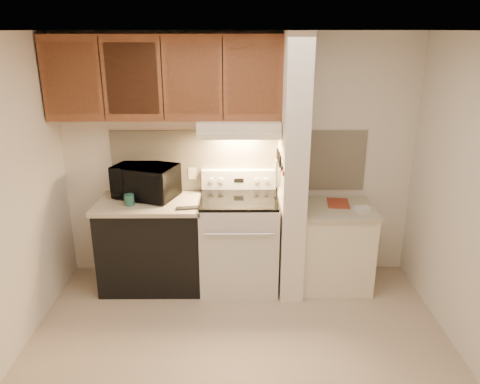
{
  "coord_description": "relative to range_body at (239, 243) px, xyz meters",
  "views": [
    {
      "loc": [
        -0.02,
        -3.14,
        2.51
      ],
      "look_at": [
        0.01,
        0.75,
        1.15
      ],
      "focal_mm": 35.0,
      "sensor_mm": 36.0,
      "label": 1
    }
  ],
  "objects": [
    {
      "name": "hood_lip",
      "position": [
        0.0,
        -0.08,
        1.12
      ],
      "size": [
        0.78,
        0.04,
        0.06
      ],
      "primitive_type": "cube",
      "color": "#F2E9CD",
      "rests_on": "range_hood"
    },
    {
      "name": "cab_door_c",
      "position": [
        -0.42,
        0.01,
        1.62
      ],
      "size": [
        0.46,
        0.01,
        0.63
      ],
      "primitive_type": "cube",
      "color": "brown",
      "rests_on": "upper_cabinets"
    },
    {
      "name": "pillar_trim",
      "position": [
        0.39,
        -0.01,
        0.84
      ],
      "size": [
        0.01,
        0.7,
        0.04
      ],
      "primitive_type": "cube",
      "color": "brown",
      "rests_on": "partition_pillar"
    },
    {
      "name": "cooktop",
      "position": [
        0.0,
        0.0,
        0.48
      ],
      "size": [
        0.74,
        0.64,
        0.03
      ],
      "primitive_type": "cube",
      "color": "black",
      "rests_on": "range_body"
    },
    {
      "name": "left_countertop",
      "position": [
        -0.88,
        0.01,
        0.43
      ],
      "size": [
        1.04,
        0.67,
        0.04
      ],
      "primitive_type": "cube",
      "color": "#C3B89B",
      "rests_on": "dishwasher_front"
    },
    {
      "name": "oven_mitt",
      "position": [
        0.38,
        0.17,
        0.69
      ],
      "size": [
        0.03,
        0.11,
        0.27
      ],
      "primitive_type": "cube",
      "color": "slate",
      "rests_on": "partition_pillar"
    },
    {
      "name": "knife_blade_e",
      "position": [
        0.38,
        0.11,
        0.75
      ],
      "size": [
        0.01,
        0.04,
        0.18
      ],
      "primitive_type": "cube",
      "color": "silver",
      "rests_on": "knife_strip"
    },
    {
      "name": "knife_handle_d",
      "position": [
        0.38,
        0.02,
        0.91
      ],
      "size": [
        0.02,
        0.02,
        0.1
      ],
      "primitive_type": "cylinder",
      "color": "black",
      "rests_on": "knife_strip"
    },
    {
      "name": "red_folder",
      "position": [
        1.0,
        0.09,
        0.39
      ],
      "size": [
        0.25,
        0.31,
        0.01
      ],
      "primitive_type": "cube",
      "rotation": [
        0.0,
        0.0,
        -0.12
      ],
      "color": "#9F3B23",
      "rests_on": "right_countertop"
    },
    {
      "name": "range_hood",
      "position": [
        0.0,
        0.12,
        1.17
      ],
      "size": [
        0.78,
        0.44,
        0.15
      ],
      "primitive_type": "cube",
      "color": "#F2E9CD",
      "rests_on": "upper_cabinets"
    },
    {
      "name": "range_knob_right_inner",
      "position": [
        0.18,
        0.24,
        0.59
      ],
      "size": [
        0.05,
        0.02,
        0.05
      ],
      "primitive_type": "cylinder",
      "rotation": [
        1.57,
        0.0,
        0.0
      ],
      "color": "silver",
      "rests_on": "range_backguard"
    },
    {
      "name": "knife_handle_c",
      "position": [
        0.38,
        -0.05,
        0.91
      ],
      "size": [
        0.02,
        0.02,
        0.1
      ],
      "primitive_type": "cylinder",
      "color": "black",
      "rests_on": "knife_strip"
    },
    {
      "name": "range_display",
      "position": [
        0.0,
        0.24,
        0.59
      ],
      "size": [
        0.1,
        0.01,
        0.04
      ],
      "primitive_type": "cube",
      "color": "black",
      "rests_on": "range_backguard"
    },
    {
      "name": "range_backguard",
      "position": [
        0.0,
        0.28,
        0.59
      ],
      "size": [
        0.76,
        0.08,
        0.2
      ],
      "primitive_type": "cube",
      "color": "silver",
      "rests_on": "range_body"
    },
    {
      "name": "knife_handle_b",
      "position": [
        0.38,
        -0.15,
        0.91
      ],
      "size": [
        0.02,
        0.02,
        0.1
      ],
      "primitive_type": "cylinder",
      "color": "black",
      "rests_on": "knife_strip"
    },
    {
      "name": "knife_strip",
      "position": [
        0.39,
        -0.06,
        0.86
      ],
      "size": [
        0.02,
        0.42,
        0.04
      ],
      "primitive_type": "cube",
      "color": "black",
      "rests_on": "partition_pillar"
    },
    {
      "name": "range_body",
      "position": [
        0.0,
        0.0,
        0.0
      ],
      "size": [
        0.76,
        0.65,
        0.92
      ],
      "primitive_type": "cube",
      "color": "silver",
      "rests_on": "floor"
    },
    {
      "name": "white_box",
      "position": [
        1.19,
        -0.11,
        0.41
      ],
      "size": [
        0.17,
        0.14,
        0.04
      ],
      "primitive_type": "cube",
      "rotation": [
        0.0,
        0.0,
        0.28
      ],
      "color": "white",
      "rests_on": "right_countertop"
    },
    {
      "name": "right_cab_base",
      "position": [
        0.97,
        -0.01,
        -0.06
      ],
      "size": [
        0.7,
        0.6,
        0.81
      ],
      "primitive_type": "cube",
      "color": "#F2E9CD",
      "rests_on": "floor"
    },
    {
      "name": "spoon_rest",
      "position": [
        -0.48,
        -0.19,
        0.46
      ],
      "size": [
        0.23,
        0.1,
        0.02
      ],
      "primitive_type": "cube",
      "rotation": [
        0.0,
        0.0,
        0.16
      ],
      "color": "black",
      "rests_on": "left_countertop"
    },
    {
      "name": "cab_door_a",
      "position": [
        -1.51,
        0.01,
        1.62
      ],
      "size": [
        0.46,
        0.01,
        0.63
      ],
      "primitive_type": "cube",
      "color": "brown",
      "rests_on": "upper_cabinets"
    },
    {
      "name": "floor",
      "position": [
        0.0,
        -1.16,
        -0.46
      ],
      "size": [
        3.6,
        3.6,
        0.0
      ],
      "primitive_type": "plane",
      "color": "#C3AD94",
      "rests_on": "ground"
    },
    {
      "name": "range_knob_right_outer",
      "position": [
        0.28,
        0.24,
        0.59
      ],
      "size": [
        0.05,
        0.02,
        0.05
      ],
      "primitive_type": "cylinder",
      "rotation": [
        1.57,
        0.0,
        0.0
      ],
      "color": "silver",
      "rests_on": "range_backguard"
    },
    {
      "name": "knife_blade_d",
      "position": [
        0.38,
        0.04,
        0.76
      ],
      "size": [
        0.01,
        0.04,
        0.16
      ],
      "primitive_type": "cube",
      "color": "silver",
      "rests_on": "knife_strip"
    },
    {
      "name": "microwave",
      "position": [
        -0.93,
        0.14,
        0.61
      ],
      "size": [
        0.69,
        0.58,
        0.33
      ],
      "primitive_type": "imported",
      "rotation": [
        0.0,
        0.0,
        -0.33
      ],
      "color": "black",
      "rests_on": "left_countertop"
    },
    {
      "name": "knife_blade_a",
      "position": [
        0.38,
        -0.23,
        0.76
      ],
      "size": [
        0.01,
        0.03,
        0.16
      ],
      "primitive_type": "cube",
      "color": "silver",
      "rests_on": "knife_strip"
    },
    {
      "name": "cab_door_b",
      "position": [
        -0.96,
        0.01,
        1.62
      ],
      "size": [
        0.46,
        0.01,
        0.63
      ],
      "primitive_type": "cube",
      "color": "brown",
      "rests_on": "upper_cabinets"
    },
    {
      "name": "upper_cabinets",
      "position": [
        -0.69,
        0.17,
        1.62
      ],
      "size": [
        2.18,
        0.33,
        0.77
      ],
      "primitive_type": "cube",
      "color": "brown",
      "rests_on": "wall_back"
    },
    {
      "name": "knife_blade_c",
      "position": [
        0.38,
        -0.06,
        0.74
      ],
      "size": [
        0.01,
        0.04,
        0.2
      ],
      "primitive_type": "cube",
      "color": "silver",
      "rests_on": "knife_strip"
    },
    {
      "name": "range_knob_left_inner",
      "position": [
        -0.18,
        0.24,
        0.59
      ],
      "size": [
        0.05,
        0.02,
        0.05
      ],
      "primitive_type": "cylinder",
      "rotation": [
        1.57,
        0.0,
        0.0
      ],
      "color": "silver",
      "rests_on": "range_backguard"
    },
    {
      "name": "ceiling",
      "position": [
        0.0,
        -1.16,
        2.04
      ],
      "size": [
        3.6,
        3.6,
        0.0
      ],
      "primitive_type": "plane",
      "rotation": [
        3.14,
        0.0,
        0.0
      ],
      "color": "white",
      "rests_on": "wall_back"
    },
    {
      "name": "range_knob_left_outer",
      "position": [
        -0.28,
        0.24,
        0.59
      ],
      "size": [
        0.05,
        0.02,
        0.05
      ],
      "primitive_type": "cylinder",
      "rotation": [
        1.57,
        0.0,
        0.0
      ],
      "color": "silver",
      "rests_on": "range_backguard"
    },
    {
      "name": "partition_pillar",
      "position": [
        0.51,
        -0.01,
        0.79
      ],
      "size": [
        0.22,
        0.7,
        2.5
      ],
      "primitive_type": "cube",
      "color": "white",
      "rests_on": "floor"
    },
    {
      "name": "cab_gap_b",
      "position": [
        -0.69,
        0.01,
        1.62
      ],
      "size": [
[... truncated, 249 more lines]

